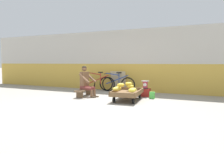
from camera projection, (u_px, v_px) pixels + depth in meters
ground_plane at (98, 104)px, 6.17m from camera, size 80.00×80.00×0.00m
back_wall at (130, 61)px, 9.00m from camera, size 16.00×0.30×2.72m
banana_cart at (128, 93)px, 6.78m from camera, size 0.93×1.49×0.36m
banana_pile at (125, 87)px, 6.56m from camera, size 0.87×1.23×0.26m
low_bench at (84, 91)px, 7.59m from camera, size 0.39×1.12×0.27m
vendor_seated at (86, 81)px, 7.51m from camera, size 0.71×0.54×1.14m
plastic_crate at (145, 92)px, 7.56m from camera, size 0.36×0.28×0.30m
weighing_scale at (145, 84)px, 7.53m from camera, size 0.30×0.30×0.29m
bicycle_near_left at (99, 83)px, 9.14m from camera, size 1.66×0.48×0.86m
bicycle_far_left at (117, 83)px, 8.86m from camera, size 1.66×0.48×0.86m
sign_board at (118, 81)px, 9.07m from camera, size 0.70×0.22×0.88m
shopping_bag at (152, 95)px, 7.10m from camera, size 0.18×0.12×0.24m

